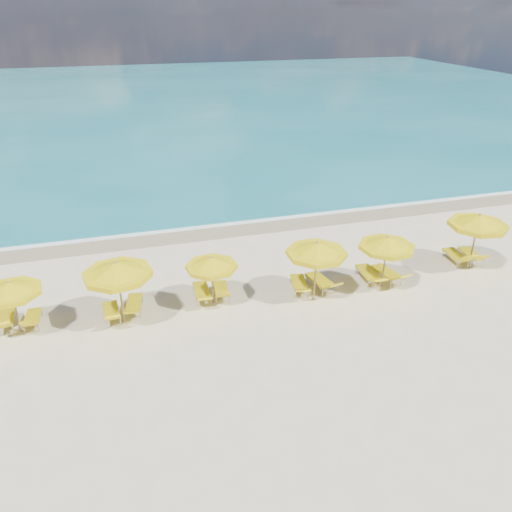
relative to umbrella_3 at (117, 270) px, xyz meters
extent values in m
plane|color=beige|center=(5.64, 0.07, -2.19)|extent=(120.00, 120.00, 0.00)
cube|color=#156D76|center=(5.64, 48.07, -2.19)|extent=(120.00, 80.00, 0.30)
cube|color=tan|center=(5.64, 7.47, -2.19)|extent=(120.00, 2.60, 0.01)
cube|color=white|center=(5.64, 8.27, -2.19)|extent=(120.00, 1.20, 0.03)
cube|color=white|center=(-0.36, 17.07, -2.19)|extent=(14.00, 0.36, 0.05)
cube|color=white|center=(13.64, 24.07, -2.19)|extent=(18.00, 0.30, 0.05)
cylinder|color=tan|center=(-3.66, 0.34, -1.17)|extent=(0.06, 0.06, 2.05)
cone|color=yellow|center=(-3.66, 0.34, -0.30)|extent=(2.59, 2.59, 0.41)
cylinder|color=yellow|center=(-3.66, 0.34, -0.50)|extent=(2.61, 2.61, 0.16)
sphere|color=tan|center=(-3.66, 0.34, -0.09)|extent=(0.09, 0.09, 0.09)
cylinder|color=tan|center=(0.00, 0.00, -0.96)|extent=(0.08, 0.08, 2.46)
cone|color=yellow|center=(0.00, 0.00, 0.07)|extent=(2.96, 2.96, 0.49)
cylinder|color=yellow|center=(0.00, 0.00, -0.17)|extent=(2.99, 2.99, 0.20)
sphere|color=tan|center=(0.00, 0.00, 0.32)|extent=(0.11, 0.11, 0.11)
cylinder|color=tan|center=(3.50, 0.35, -1.20)|extent=(0.06, 0.06, 1.99)
cone|color=yellow|center=(3.50, 0.35, -0.36)|extent=(2.45, 2.45, 0.40)
cylinder|color=yellow|center=(3.50, 0.35, -0.56)|extent=(2.47, 2.47, 0.16)
sphere|color=tan|center=(3.50, 0.35, -0.16)|extent=(0.09, 0.09, 0.09)
cylinder|color=tan|center=(7.58, -0.28, -1.01)|extent=(0.07, 0.07, 2.37)
cone|color=yellow|center=(7.58, -0.28, -0.01)|extent=(3.17, 3.17, 0.47)
cylinder|color=yellow|center=(7.58, -0.28, -0.24)|extent=(3.20, 3.20, 0.19)
sphere|color=tan|center=(7.58, -0.28, 0.23)|extent=(0.11, 0.11, 0.11)
cylinder|color=tan|center=(10.65, -0.34, -1.07)|extent=(0.07, 0.07, 2.25)
cone|color=yellow|center=(10.65, -0.34, -0.12)|extent=(2.84, 2.84, 0.45)
cylinder|color=yellow|center=(10.65, -0.34, -0.34)|extent=(2.87, 2.87, 0.18)
sphere|color=tan|center=(10.65, -0.34, 0.11)|extent=(0.10, 0.10, 0.10)
cylinder|color=tan|center=(15.35, 0.15, -0.95)|extent=(0.08, 0.08, 2.49)
cone|color=yellow|center=(15.35, 0.15, 0.10)|extent=(3.05, 3.05, 0.50)
cylinder|color=yellow|center=(15.35, 0.15, -0.14)|extent=(3.08, 3.08, 0.20)
sphere|color=tan|center=(15.35, 0.15, 0.35)|extent=(0.11, 0.11, 0.11)
cube|color=yellow|center=(-4.19, 0.89, -1.80)|extent=(0.70, 1.39, 0.08)
cube|color=yellow|center=(-4.12, -0.01, -1.58)|extent=(0.64, 0.56, 0.50)
cube|color=yellow|center=(-3.25, 0.73, -1.86)|extent=(0.55, 1.16, 0.07)
cube|color=yellow|center=(-3.28, -0.03, -1.66)|extent=(0.53, 0.44, 0.44)
cube|color=yellow|center=(-0.44, 0.31, -1.83)|extent=(0.64, 1.29, 0.08)
cube|color=yellow|center=(-0.38, -0.53, -1.64)|extent=(0.59, 0.54, 0.44)
cube|color=yellow|center=(0.45, 0.69, -1.83)|extent=(0.73, 1.31, 0.08)
cube|color=yellow|center=(0.32, -0.18, -1.71)|extent=(0.63, 0.64, 0.31)
cube|color=yellow|center=(3.13, 0.86, -1.82)|extent=(0.65, 1.32, 0.08)
cube|color=yellow|center=(3.08, -0.05, -1.68)|extent=(0.61, 0.62, 0.33)
cube|color=yellow|center=(3.91, 0.76, -1.84)|extent=(0.66, 1.27, 0.07)
cube|color=yellow|center=(3.83, -0.05, -1.63)|extent=(0.59, 0.51, 0.46)
cube|color=yellow|center=(7.15, 0.35, -1.82)|extent=(0.81, 1.37, 0.08)
cube|color=yellow|center=(6.97, -0.54, -1.69)|extent=(0.67, 0.68, 0.34)
cube|color=yellow|center=(8.03, 0.25, -1.79)|extent=(0.87, 1.47, 0.08)
cube|color=yellow|center=(8.21, -0.69, -1.60)|extent=(0.71, 0.69, 0.44)
cube|color=yellow|center=(10.29, 0.30, -1.80)|extent=(0.69, 1.40, 0.08)
cube|color=yellow|center=(10.24, -0.67, -1.65)|extent=(0.65, 0.65, 0.35)
cube|color=yellow|center=(11.04, 0.11, -1.79)|extent=(0.89, 1.49, 0.09)
cube|color=yellow|center=(11.24, -0.83, -1.60)|extent=(0.73, 0.70, 0.45)
cube|color=yellow|center=(14.97, 0.71, -1.80)|extent=(0.70, 1.39, 0.08)
cube|color=yellow|center=(14.90, -0.17, -1.57)|extent=(0.64, 0.54, 0.51)
cube|color=yellow|center=(15.72, 0.64, -1.81)|extent=(0.81, 1.39, 0.08)
cube|color=yellow|center=(15.56, -0.22, -1.60)|extent=(0.66, 0.60, 0.48)
camera|label=1|loc=(0.45, -16.46, 8.56)|focal=35.00mm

